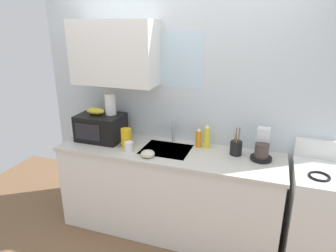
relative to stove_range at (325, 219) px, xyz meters
name	(u,v)px	position (x,y,z in m)	size (l,w,h in m)	color
kitchen_wall_assembly	(168,97)	(-1.55, 0.31, 0.90)	(2.95, 0.42, 2.50)	silver
counter_unit	(168,190)	(-1.44, 0.00, 0.00)	(2.18, 0.63, 0.90)	white
sink_faucet	(173,131)	(-1.46, 0.24, 0.55)	(0.03, 0.03, 0.22)	#B2B5BA
stove_range	(325,219)	(0.00, 0.00, 0.00)	(0.60, 0.60, 1.08)	white
microwave	(101,127)	(-2.20, 0.04, 0.58)	(0.46, 0.35, 0.27)	black
banana_bunch	(96,111)	(-2.24, 0.05, 0.75)	(0.20, 0.11, 0.07)	gold
paper_towel_roll	(110,104)	(-2.09, 0.10, 0.82)	(0.11, 0.11, 0.22)	white
coffee_maker	(262,148)	(-0.58, 0.10, 0.55)	(0.19, 0.21, 0.28)	black
dish_soap_bottle_orange	(199,138)	(-1.18, 0.19, 0.54)	(0.06, 0.06, 0.20)	orange
dish_soap_bottle_yellow	(207,137)	(-1.10, 0.18, 0.56)	(0.06, 0.06, 0.25)	yellow
cereal_canister	(126,138)	(-1.85, -0.05, 0.54)	(0.10, 0.10, 0.19)	gold
mug_white	(129,147)	(-1.78, -0.14, 0.49)	(0.08, 0.08, 0.10)	white
utensil_crock	(236,148)	(-0.81, 0.12, 0.51)	(0.11, 0.11, 0.27)	black
small_bowl	(148,154)	(-1.56, -0.20, 0.47)	(0.13, 0.13, 0.07)	beige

